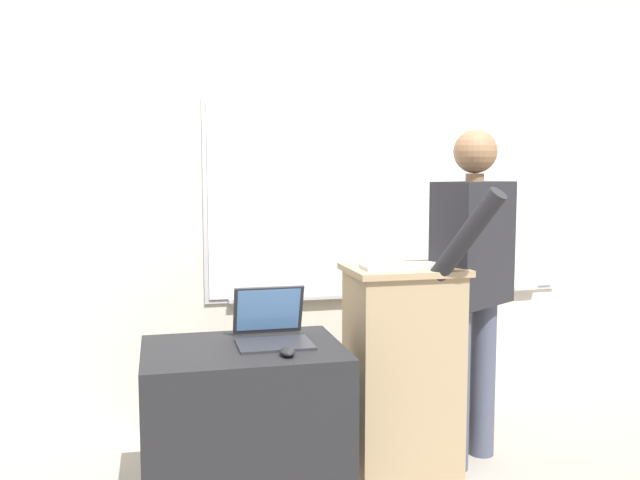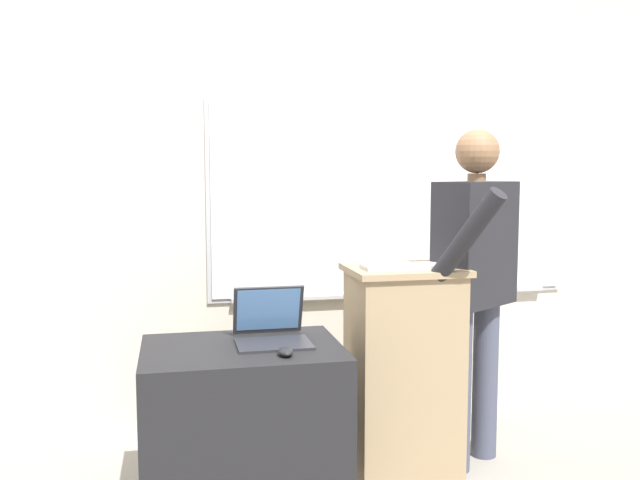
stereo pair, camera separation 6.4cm
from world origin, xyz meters
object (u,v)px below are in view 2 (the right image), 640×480
at_px(laptop, 271,324).
at_px(side_desk, 243,430).
at_px(computer_mouse_by_laptop, 286,352).
at_px(wireless_keyboard, 404,266).
at_px(computer_mouse_by_keyboard, 451,263).
at_px(lectern_podium, 403,371).
at_px(person_presenter, 475,272).

bearing_deg(laptop, side_desk, -147.38).
bearing_deg(side_desk, computer_mouse_by_laptop, -49.17).
xyz_separation_m(wireless_keyboard, computer_mouse_by_keyboard, (0.24, 0.01, 0.01)).
xyz_separation_m(laptop, computer_mouse_by_laptop, (0.02, -0.27, -0.05)).
bearing_deg(wireless_keyboard, lectern_podium, 69.64).
bearing_deg(computer_mouse_by_laptop, computer_mouse_by_keyboard, 22.88).
xyz_separation_m(laptop, wireless_keyboard, (0.65, 0.08, 0.23)).
relative_size(lectern_podium, side_desk, 1.21).
distance_m(person_presenter, computer_mouse_by_laptop, 1.14).
xyz_separation_m(lectern_podium, wireless_keyboard, (-0.02, -0.05, 0.52)).
bearing_deg(laptop, wireless_keyboard, 7.30).
height_order(computer_mouse_by_laptop, computer_mouse_by_keyboard, computer_mouse_by_keyboard).
xyz_separation_m(person_presenter, computer_mouse_by_keyboard, (-0.16, -0.08, 0.06)).
relative_size(lectern_podium, computer_mouse_by_laptop, 10.27).
distance_m(laptop, computer_mouse_by_laptop, 0.28).
relative_size(lectern_podium, laptop, 3.12).
xyz_separation_m(laptop, computer_mouse_by_keyboard, (0.89, 0.10, 0.23)).
bearing_deg(lectern_podium, side_desk, -164.44).
xyz_separation_m(lectern_podium, computer_mouse_by_keyboard, (0.22, -0.04, 0.53)).
distance_m(lectern_podium, person_presenter, 0.61).
distance_m(side_desk, wireless_keyboard, 1.04).
xyz_separation_m(person_presenter, laptop, (-1.05, -0.17, -0.17)).
bearing_deg(person_presenter, wireless_keyboard, 160.63).
height_order(wireless_keyboard, computer_mouse_by_laptop, wireless_keyboard).
relative_size(side_desk, laptop, 2.57).
height_order(side_desk, person_presenter, person_presenter).
height_order(laptop, computer_mouse_by_laptop, laptop).
height_order(side_desk, wireless_keyboard, wireless_keyboard).
distance_m(side_desk, laptop, 0.47).
distance_m(person_presenter, laptop, 1.08).
height_order(person_presenter, laptop, person_presenter).
bearing_deg(person_presenter, lectern_podium, 153.40).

